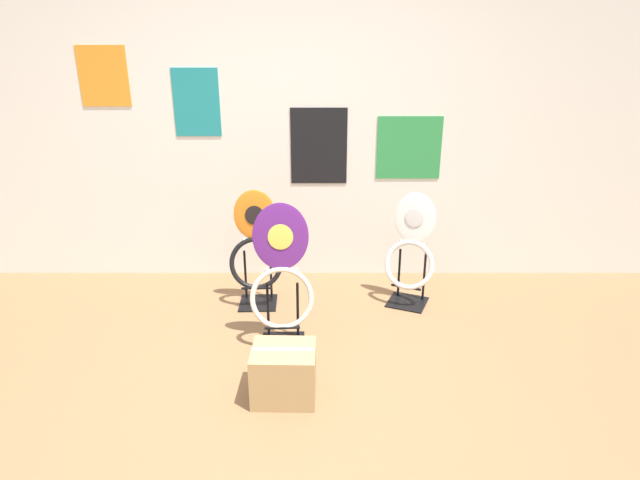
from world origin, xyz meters
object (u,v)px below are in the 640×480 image
(toilet_seat_display_purple_note, at_px, (284,284))
(toilet_seat_display_white_plain, at_px, (413,256))
(toilet_seat_display_orange_sun, at_px, (258,252))
(storage_box, at_px, (286,373))

(toilet_seat_display_purple_note, relative_size, toilet_seat_display_white_plain, 1.11)
(toilet_seat_display_purple_note, distance_m, toilet_seat_display_orange_sun, 0.62)
(toilet_seat_display_orange_sun, distance_m, toilet_seat_display_white_plain, 1.15)
(storage_box, bearing_deg, toilet_seat_display_purple_note, 94.80)
(toilet_seat_display_orange_sun, distance_m, storage_box, 1.18)
(toilet_seat_display_orange_sun, relative_size, toilet_seat_display_white_plain, 1.04)
(toilet_seat_display_orange_sun, bearing_deg, toilet_seat_display_purple_note, -68.07)
(toilet_seat_display_purple_note, height_order, toilet_seat_display_orange_sun, toilet_seat_display_purple_note)
(toilet_seat_display_purple_note, bearing_deg, toilet_seat_display_white_plain, 33.16)
(toilet_seat_display_orange_sun, bearing_deg, toilet_seat_display_white_plain, 1.18)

